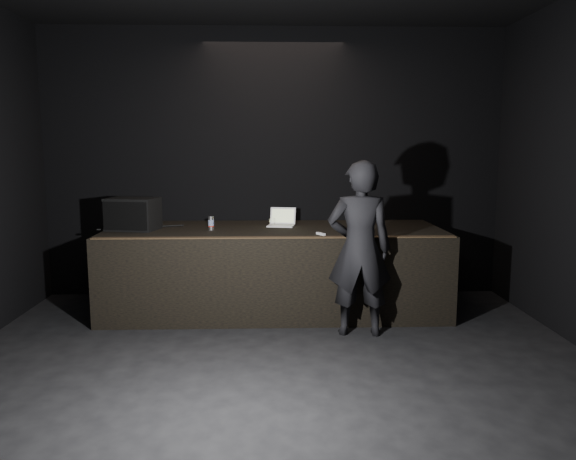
# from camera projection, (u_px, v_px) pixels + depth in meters

# --- Properties ---
(ground) EXTENTS (7.00, 7.00, 0.00)m
(ground) POSITION_uv_depth(u_px,v_px,m) (278.00, 413.00, 4.19)
(ground) COLOR black
(ground) RESTS_ON ground
(room_walls) EXTENTS (6.10, 7.10, 3.52)m
(room_walls) POSITION_uv_depth(u_px,v_px,m) (277.00, 139.00, 3.89)
(room_walls) COLOR black
(room_walls) RESTS_ON ground
(stage_riser) EXTENTS (4.00, 1.50, 1.00)m
(stage_riser) POSITION_uv_depth(u_px,v_px,m) (275.00, 269.00, 6.81)
(stage_riser) COLOR black
(stage_riser) RESTS_ON ground
(riser_lip) EXTENTS (3.92, 0.10, 0.01)m
(riser_lip) POSITION_uv_depth(u_px,v_px,m) (275.00, 237.00, 6.04)
(riser_lip) COLOR brown
(riser_lip) RESTS_ON stage_riser
(stage_monitor) EXTENTS (0.64, 0.52, 0.38)m
(stage_monitor) POSITION_uv_depth(u_px,v_px,m) (133.00, 214.00, 6.60)
(stage_monitor) COLOR black
(stage_monitor) RESTS_ON stage_riser
(cable) EXTENTS (0.97, 0.37, 0.02)m
(cable) POSITION_uv_depth(u_px,v_px,m) (141.00, 227.00, 6.75)
(cable) COLOR black
(cable) RESTS_ON stage_riser
(laptop) EXTENTS (0.37, 0.34, 0.22)m
(laptop) POSITION_uv_depth(u_px,v_px,m) (282.00, 221.00, 6.96)
(laptop) COLOR white
(laptop) RESTS_ON stage_riser
(beer_can) EXTENTS (0.07, 0.07, 0.16)m
(beer_can) POSITION_uv_depth(u_px,v_px,m) (211.00, 223.00, 6.59)
(beer_can) COLOR silver
(beer_can) RESTS_ON stage_riser
(plastic_cup) EXTENTS (0.08, 0.08, 0.10)m
(plastic_cup) POSITION_uv_depth(u_px,v_px,m) (272.00, 222.00, 6.92)
(plastic_cup) COLOR white
(plastic_cup) RESTS_ON stage_riser
(wii_remote) EXTENTS (0.10, 0.14, 0.03)m
(wii_remote) POSITION_uv_depth(u_px,v_px,m) (321.00, 234.00, 6.23)
(wii_remote) COLOR silver
(wii_remote) RESTS_ON stage_riser
(person) EXTENTS (0.70, 0.48, 1.84)m
(person) POSITION_uv_depth(u_px,v_px,m) (359.00, 249.00, 5.84)
(person) COLOR black
(person) RESTS_ON ground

